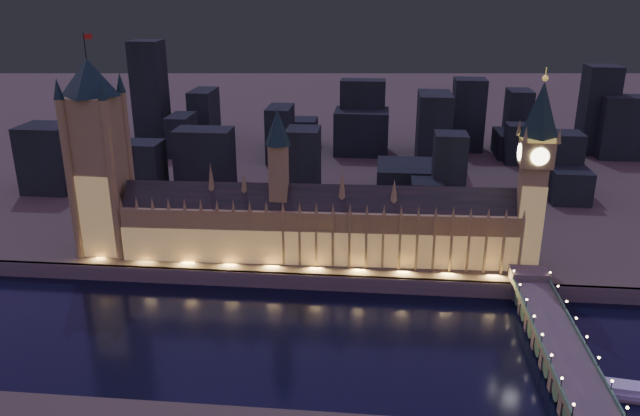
# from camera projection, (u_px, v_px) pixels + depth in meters

# --- Properties ---
(ground_plane) EXTENTS (2000.00, 2000.00, 0.00)m
(ground_plane) POSITION_uv_depth(u_px,v_px,m) (296.00, 332.00, 271.59)
(ground_plane) COLOR black
(ground_plane) RESTS_ON ground
(north_bank) EXTENTS (2000.00, 960.00, 8.00)m
(north_bank) POSITION_uv_depth(u_px,v_px,m) (354.00, 105.00, 757.15)
(north_bank) COLOR #444435
(north_bank) RESTS_ON ground
(embankment_wall) EXTENTS (2000.00, 2.50, 8.00)m
(embankment_wall) POSITION_uv_depth(u_px,v_px,m) (307.00, 282.00, 308.63)
(embankment_wall) COLOR #4B4E50
(embankment_wall) RESTS_ON ground
(palace_of_westminster) EXTENTS (202.00, 26.10, 78.00)m
(palace_of_westminster) POSITION_uv_depth(u_px,v_px,m) (317.00, 225.00, 320.26)
(palace_of_westminster) COLOR olive
(palace_of_westminster) RESTS_ON north_bank
(victoria_tower) EXTENTS (31.68, 31.68, 112.72)m
(victoria_tower) POSITION_uv_depth(u_px,v_px,m) (98.00, 149.00, 318.17)
(victoria_tower) COLOR olive
(victoria_tower) RESTS_ON north_bank
(elizabeth_tower) EXTENTS (18.00, 18.00, 99.34)m
(elizabeth_tower) POSITION_uv_depth(u_px,v_px,m) (535.00, 161.00, 298.19)
(elizabeth_tower) COLOR olive
(elizabeth_tower) RESTS_ON north_bank
(westminster_bridge) EXTENTS (17.69, 113.00, 15.90)m
(westminster_bridge) POSITION_uv_depth(u_px,v_px,m) (553.00, 337.00, 256.41)
(westminster_bridge) COLOR #4B4E50
(westminster_bridge) RESTS_ON ground
(river_boat) EXTENTS (49.32, 17.56, 4.50)m
(river_boat) POSITION_uv_depth(u_px,v_px,m) (627.00, 391.00, 229.46)
(river_boat) COLOR #4B4E50
(river_boat) RESTS_ON ground
(city_backdrop) EXTENTS (466.13, 215.63, 89.33)m
(city_backdrop) POSITION_uv_depth(u_px,v_px,m) (376.00, 134.00, 490.27)
(city_backdrop) COLOR black
(city_backdrop) RESTS_ON north_bank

